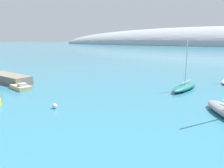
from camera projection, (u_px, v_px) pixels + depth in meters
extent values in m
ellipsoid|color=#1E6B70|center=(185.00, 87.00, 33.26)|extent=(3.72, 7.86, 0.82)
cylinder|color=silver|center=(186.00, 62.00, 32.50)|extent=(0.14, 0.14, 6.64)
cube|color=silver|center=(186.00, 82.00, 33.36)|extent=(0.98, 3.35, 0.10)
cube|color=#C6B284|center=(21.00, 87.00, 33.71)|extent=(4.18, 3.09, 0.58)
cube|color=black|center=(15.00, 84.00, 35.17)|extent=(0.54, 0.50, 0.52)
cube|color=#B2B7C1|center=(22.00, 85.00, 33.22)|extent=(1.24, 1.36, 0.40)
sphere|color=silver|center=(55.00, 106.00, 24.60)|extent=(0.55, 0.55, 0.55)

